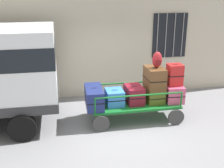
{
  "coord_description": "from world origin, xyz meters",
  "views": [
    {
      "loc": [
        -1.63,
        -6.76,
        3.67
      ],
      "look_at": [
        -0.28,
        0.43,
        1.1
      ],
      "focal_mm": 45.85,
      "sensor_mm": 36.0,
      "label": 1
    }
  ],
  "objects_px": {
    "suitcase_center_bottom": "(134,94)",
    "suitcase_midright_bottom": "(154,95)",
    "luggage_cart": "(134,106)",
    "suitcase_left_bottom": "(94,97)",
    "suitcase_midleft_bottom": "(115,97)",
    "backpack": "(157,60)",
    "suitcase_midright_middle": "(155,78)",
    "suitcase_right_bottom": "(173,93)",
    "suitcase_right_middle": "(175,75)"
  },
  "relations": [
    {
      "from": "suitcase_center_bottom",
      "to": "suitcase_right_bottom",
      "type": "bearing_deg",
      "value": -3.14
    },
    {
      "from": "suitcase_midleft_bottom",
      "to": "suitcase_left_bottom",
      "type": "bearing_deg",
      "value": -178.64
    },
    {
      "from": "luggage_cart",
      "to": "suitcase_right_middle",
      "type": "xyz_separation_m",
      "value": [
        1.14,
        -0.04,
        0.87
      ]
    },
    {
      "from": "suitcase_midleft_bottom",
      "to": "suitcase_midright_middle",
      "type": "distance_m",
      "value": 1.23
    },
    {
      "from": "luggage_cart",
      "to": "suitcase_left_bottom",
      "type": "relative_size",
      "value": 2.53
    },
    {
      "from": "suitcase_left_bottom",
      "to": "backpack",
      "type": "height_order",
      "value": "backpack"
    },
    {
      "from": "suitcase_left_bottom",
      "to": "backpack",
      "type": "xyz_separation_m",
      "value": [
        1.74,
        0.01,
        0.96
      ]
    },
    {
      "from": "suitcase_midright_middle",
      "to": "backpack",
      "type": "height_order",
      "value": "backpack"
    },
    {
      "from": "suitcase_midright_middle",
      "to": "backpack",
      "type": "bearing_deg",
      "value": -39.38
    },
    {
      "from": "luggage_cart",
      "to": "suitcase_right_middle",
      "type": "distance_m",
      "value": 1.43
    },
    {
      "from": "suitcase_center_bottom",
      "to": "suitcase_midright_bottom",
      "type": "xyz_separation_m",
      "value": [
        0.57,
        -0.04,
        -0.05
      ]
    },
    {
      "from": "backpack",
      "to": "suitcase_center_bottom",
      "type": "bearing_deg",
      "value": 174.58
    },
    {
      "from": "luggage_cart",
      "to": "backpack",
      "type": "relative_size",
      "value": 5.74
    },
    {
      "from": "suitcase_midright_bottom",
      "to": "suitcase_right_bottom",
      "type": "distance_m",
      "value": 0.57
    },
    {
      "from": "luggage_cart",
      "to": "suitcase_right_middle",
      "type": "relative_size",
      "value": 4.23
    },
    {
      "from": "luggage_cart",
      "to": "suitcase_midright_bottom",
      "type": "height_order",
      "value": "suitcase_midright_bottom"
    },
    {
      "from": "suitcase_midright_bottom",
      "to": "suitcase_right_middle",
      "type": "height_order",
      "value": "suitcase_right_middle"
    },
    {
      "from": "suitcase_right_middle",
      "to": "backpack",
      "type": "relative_size",
      "value": 1.36
    },
    {
      "from": "suitcase_left_bottom",
      "to": "suitcase_midright_middle",
      "type": "distance_m",
      "value": 1.76
    },
    {
      "from": "suitcase_left_bottom",
      "to": "suitcase_midleft_bottom",
      "type": "xyz_separation_m",
      "value": [
        0.57,
        0.01,
        -0.05
      ]
    },
    {
      "from": "suitcase_midleft_bottom",
      "to": "suitcase_center_bottom",
      "type": "bearing_deg",
      "value": 4.97
    },
    {
      "from": "luggage_cart",
      "to": "suitcase_midleft_bottom",
      "type": "distance_m",
      "value": 0.64
    },
    {
      "from": "suitcase_center_bottom",
      "to": "suitcase_midright_bottom",
      "type": "relative_size",
      "value": 1.09
    },
    {
      "from": "luggage_cart",
      "to": "suitcase_center_bottom",
      "type": "distance_m",
      "value": 0.33
    },
    {
      "from": "luggage_cart",
      "to": "suitcase_midright_bottom",
      "type": "distance_m",
      "value": 0.64
    },
    {
      "from": "suitcase_left_bottom",
      "to": "suitcase_center_bottom",
      "type": "xyz_separation_m",
      "value": [
        1.14,
        0.06,
        -0.02
      ]
    },
    {
      "from": "suitcase_right_middle",
      "to": "backpack",
      "type": "xyz_separation_m",
      "value": [
        -0.53,
        0.01,
        0.45
      ]
    },
    {
      "from": "suitcase_midright_bottom",
      "to": "suitcase_midright_middle",
      "type": "bearing_deg",
      "value": 90.0
    },
    {
      "from": "suitcase_midright_middle",
      "to": "suitcase_right_bottom",
      "type": "distance_m",
      "value": 0.73
    },
    {
      "from": "suitcase_center_bottom",
      "to": "suitcase_left_bottom",
      "type": "bearing_deg",
      "value": -176.83
    },
    {
      "from": "suitcase_center_bottom",
      "to": "suitcase_midright_bottom",
      "type": "bearing_deg",
      "value": -4.41
    },
    {
      "from": "suitcase_left_bottom",
      "to": "suitcase_midright_bottom",
      "type": "xyz_separation_m",
      "value": [
        1.71,
        0.02,
        -0.07
      ]
    },
    {
      "from": "suitcase_midright_bottom",
      "to": "backpack",
      "type": "xyz_separation_m",
      "value": [
        0.04,
        -0.01,
        1.03
      ]
    },
    {
      "from": "backpack",
      "to": "suitcase_midright_bottom",
      "type": "bearing_deg",
      "value": 159.96
    },
    {
      "from": "suitcase_center_bottom",
      "to": "suitcase_midright_middle",
      "type": "relative_size",
      "value": 0.98
    },
    {
      "from": "suitcase_center_bottom",
      "to": "suitcase_midright_middle",
      "type": "xyz_separation_m",
      "value": [
        0.57,
        -0.03,
        0.45
      ]
    },
    {
      "from": "suitcase_midright_middle",
      "to": "suitcase_right_middle",
      "type": "height_order",
      "value": "suitcase_right_middle"
    },
    {
      "from": "suitcase_left_bottom",
      "to": "suitcase_midleft_bottom",
      "type": "relative_size",
      "value": 1.73
    },
    {
      "from": "luggage_cart",
      "to": "suitcase_midleft_bottom",
      "type": "relative_size",
      "value": 4.39
    },
    {
      "from": "suitcase_left_bottom",
      "to": "backpack",
      "type": "bearing_deg",
      "value": 0.18
    },
    {
      "from": "suitcase_midright_bottom",
      "to": "suitcase_midright_middle",
      "type": "xyz_separation_m",
      "value": [
        -0.0,
        0.02,
        0.5
      ]
    },
    {
      "from": "luggage_cart",
      "to": "suitcase_midright_middle",
      "type": "xyz_separation_m",
      "value": [
        0.57,
        0.0,
        0.79
      ]
    },
    {
      "from": "suitcase_midleft_bottom",
      "to": "luggage_cart",
      "type": "bearing_deg",
      "value": 1.81
    },
    {
      "from": "backpack",
      "to": "suitcase_midright_middle",
      "type": "bearing_deg",
      "value": 140.62
    },
    {
      "from": "suitcase_left_bottom",
      "to": "suitcase_right_middle",
      "type": "distance_m",
      "value": 2.33
    },
    {
      "from": "suitcase_center_bottom",
      "to": "suitcase_right_bottom",
      "type": "relative_size",
      "value": 0.93
    },
    {
      "from": "luggage_cart",
      "to": "suitcase_midright_middle",
      "type": "height_order",
      "value": "suitcase_midright_middle"
    },
    {
      "from": "luggage_cart",
      "to": "suitcase_midleft_bottom",
      "type": "height_order",
      "value": "suitcase_midleft_bottom"
    },
    {
      "from": "luggage_cart",
      "to": "suitcase_left_bottom",
      "type": "xyz_separation_m",
      "value": [
        -1.14,
        -0.03,
        0.36
      ]
    },
    {
      "from": "luggage_cart",
      "to": "suitcase_midright_middle",
      "type": "bearing_deg",
      "value": 0.47
    }
  ]
}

